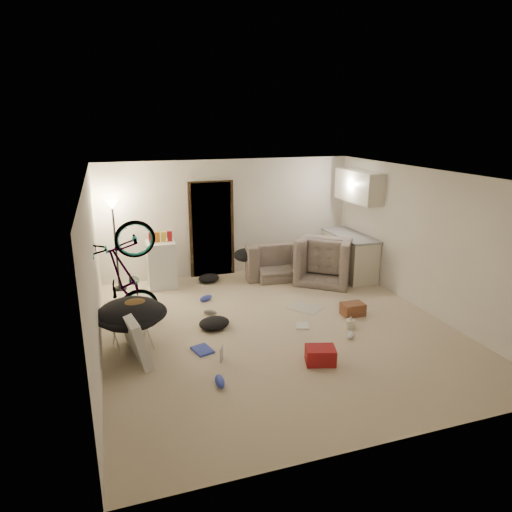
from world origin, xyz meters
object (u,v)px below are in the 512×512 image
object	(u,v)px
juicer	(350,323)
sofa	(288,262)
bicycle	(128,299)
drink_case_b	(320,355)
armchair	(327,263)
drink_case_a	(353,309)
mini_fridge	(162,264)
floor_lamp	(114,226)
kitchen_counter	(349,256)
saucer_chair	(131,320)
tv_box	(133,335)

from	to	relation	value
juicer	sofa	bearing A→B (deg)	88.95
bicycle	drink_case_b	xyz separation A→B (m)	(2.47, -2.06, -0.37)
armchair	drink_case_a	distance (m)	1.91
mini_fridge	drink_case_b	distance (m)	4.20
armchair	drink_case_a	bearing A→B (deg)	115.09
floor_lamp	mini_fridge	size ratio (longest dim) A/B	1.91
kitchen_counter	mini_fridge	size ratio (longest dim) A/B	1.58
floor_lamp	kitchen_counter	xyz separation A→B (m)	(4.83, -0.65, -0.87)
sofa	armchair	world-z (taller)	armchair
armchair	juicer	bearing A→B (deg)	110.35
mini_fridge	drink_case_b	world-z (taller)	mini_fridge
bicycle	saucer_chair	world-z (taller)	bicycle
kitchen_counter	drink_case_b	distance (m)	3.99
drink_case_a	drink_case_b	distance (m)	1.83
armchair	drink_case_a	size ratio (longest dim) A/B	2.89
floor_lamp	kitchen_counter	distance (m)	4.95
saucer_chair	drink_case_b	world-z (taller)	saucer_chair
saucer_chair	tv_box	size ratio (longest dim) A/B	1.01
bicycle	drink_case_b	distance (m)	3.23
kitchen_counter	saucer_chair	xyz separation A→B (m)	(-4.73, -1.96, 0.01)
floor_lamp	armchair	bearing A→B (deg)	-10.01
saucer_chair	drink_case_b	xyz separation A→B (m)	(2.47, -1.31, -0.33)
sofa	bicycle	size ratio (longest dim) A/B	1.06
kitchen_counter	tv_box	distance (m)	5.25
armchair	bicycle	size ratio (longest dim) A/B	0.60
kitchen_counter	armchair	bearing A→B (deg)	-170.33
floor_lamp	sofa	world-z (taller)	floor_lamp
floor_lamp	saucer_chair	distance (m)	2.75
armchair	kitchen_counter	bearing A→B (deg)	-132.64
sofa	armchair	distance (m)	0.87
mini_fridge	drink_case_a	xyz separation A→B (m)	(2.98, -2.50, -0.36)
drink_case_a	juicer	xyz separation A→B (m)	(-0.31, -0.47, -0.02)
mini_fridge	juicer	xyz separation A→B (m)	(2.67, -2.97, -0.38)
kitchen_counter	armchair	distance (m)	0.60
bicycle	drink_case_b	world-z (taller)	bicycle
tv_box	juicer	size ratio (longest dim) A/B	4.75
drink_case_b	juicer	xyz separation A→B (m)	(0.96, 0.85, -0.03)
floor_lamp	juicer	size ratio (longest dim) A/B	8.23
floor_lamp	sofa	size ratio (longest dim) A/B	0.92
floor_lamp	drink_case_b	distance (m)	4.83
tv_box	drink_case_b	xyz separation A→B (m)	(2.47, -1.00, -0.23)
floor_lamp	bicycle	xyz separation A→B (m)	(0.10, -1.86, -0.82)
kitchen_counter	drink_case_a	size ratio (longest dim) A/B	3.93
kitchen_counter	sofa	distance (m)	1.34
floor_lamp	kitchen_counter	world-z (taller)	floor_lamp
kitchen_counter	mini_fridge	xyz separation A→B (m)	(-3.97, 0.55, 0.03)
sofa	juicer	distance (m)	2.88
tv_box	drink_case_b	world-z (taller)	tv_box
armchair	drink_case_a	xyz separation A→B (m)	(-0.41, -1.85, -0.25)
bicycle	drink_case_b	bearing A→B (deg)	-131.57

